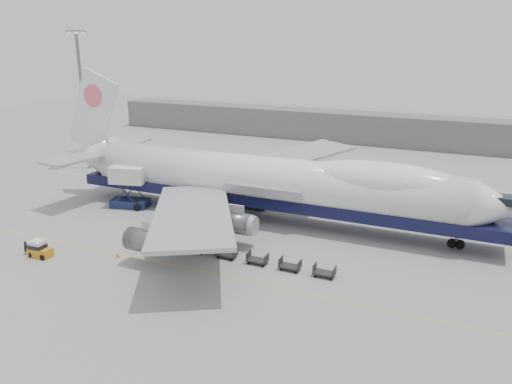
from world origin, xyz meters
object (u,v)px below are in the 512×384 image
at_px(airliner, 269,180).
at_px(ground_worker, 26,248).
at_px(baggage_tug, 39,250).
at_px(catering_truck, 129,185).

bearing_deg(airliner, ground_worker, -133.74).
bearing_deg(ground_worker, baggage_tug, -76.63).
height_order(catering_truck, ground_worker, catering_truck).
xyz_separation_m(catering_truck, baggage_tug, (1.44, -18.67, -2.60)).
xyz_separation_m(airliner, catering_truck, (-21.00, -3.54, -2.16)).
bearing_deg(catering_truck, airliner, -3.86).
relative_size(airliner, catering_truck, 10.78).
height_order(airliner, catering_truck, airliner).
relative_size(airliner, baggage_tug, 24.66).
bearing_deg(baggage_tug, airliner, 46.10).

